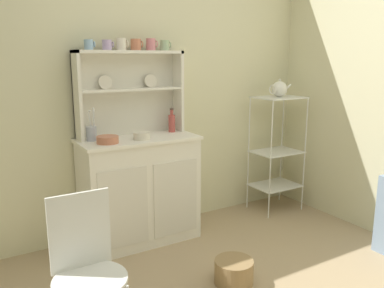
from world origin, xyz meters
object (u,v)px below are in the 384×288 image
at_px(cup_sky_0, 89,45).
at_px(wire_chair, 86,262).
at_px(hutch_shelf_unit, 129,86).
at_px(bakers_rack, 277,144).
at_px(utensil_jar, 92,133).
at_px(bowl_mixing_large, 108,140).
at_px(jam_bottle, 172,123).
at_px(porcelain_teapot, 279,89).
at_px(floor_basket, 234,272).
at_px(hutch_cabinet, 140,189).

bearing_deg(cup_sky_0, wire_chair, -109.67).
xyz_separation_m(hutch_shelf_unit, cup_sky_0, (-0.32, -0.04, 0.32)).
bearing_deg(bakers_rack, cup_sky_0, 174.90).
relative_size(cup_sky_0, utensil_jar, 0.32).
distance_m(bowl_mixing_large, jam_bottle, 0.65).
height_order(bowl_mixing_large, utensil_jar, utensil_jar).
relative_size(hutch_shelf_unit, bakers_rack, 0.78).
height_order(wire_chair, porcelain_teapot, porcelain_teapot).
distance_m(wire_chair, utensil_jar, 1.30).
bearing_deg(wire_chair, porcelain_teapot, 51.23).
height_order(hutch_shelf_unit, floor_basket, hutch_shelf_unit).
bearing_deg(cup_sky_0, jam_bottle, -3.09).
height_order(hutch_cabinet, jam_bottle, jam_bottle).
bearing_deg(porcelain_teapot, hutch_shelf_unit, 172.20).
xyz_separation_m(hutch_cabinet, utensil_jar, (-0.35, 0.08, 0.48)).
xyz_separation_m(bakers_rack, cup_sky_0, (-1.76, 0.16, 0.92)).
bearing_deg(porcelain_teapot, wire_chair, -154.40).
height_order(cup_sky_0, bowl_mixing_large, cup_sky_0).
height_order(hutch_shelf_unit, porcelain_teapot, hutch_shelf_unit).
height_order(hutch_shelf_unit, jam_bottle, hutch_shelf_unit).
xyz_separation_m(floor_basket, bowl_mixing_large, (-0.55, 0.85, 0.82)).
bearing_deg(bowl_mixing_large, utensil_jar, 115.81).
xyz_separation_m(hutch_shelf_unit, floor_basket, (0.28, -1.09, -1.18)).
xyz_separation_m(hutch_cabinet, cup_sky_0, (-0.32, 0.12, 1.14)).
distance_m(hutch_cabinet, hutch_shelf_unit, 0.83).
distance_m(hutch_shelf_unit, cup_sky_0, 0.45).
distance_m(floor_basket, porcelain_teapot, 1.85).
bearing_deg(cup_sky_0, hutch_cabinet, -20.96).
xyz_separation_m(bakers_rack, floor_basket, (-1.17, -0.89, -0.59)).
xyz_separation_m(hutch_cabinet, hutch_shelf_unit, (0.00, 0.16, 0.82)).
height_order(wire_chair, utensil_jar, utensil_jar).
relative_size(bakers_rack, bowl_mixing_large, 6.92).
bearing_deg(bowl_mixing_large, porcelain_teapot, 1.28).
relative_size(hutch_cabinet, hutch_shelf_unit, 1.08).
bearing_deg(wire_chair, floor_basket, 34.56).
distance_m(bakers_rack, porcelain_teapot, 0.53).
xyz_separation_m(hutch_cabinet, jam_bottle, (0.35, 0.09, 0.51)).
relative_size(utensil_jar, porcelain_teapot, 1.05).
height_order(cup_sky_0, utensil_jar, cup_sky_0).
xyz_separation_m(wire_chair, jam_bottle, (1.10, 1.17, 0.44)).
bearing_deg(hutch_cabinet, wire_chair, -124.67).
xyz_separation_m(bowl_mixing_large, utensil_jar, (-0.07, 0.15, 0.03)).
bearing_deg(utensil_jar, jam_bottle, 0.73).
xyz_separation_m(hutch_cabinet, bakers_rack, (1.44, -0.03, 0.22)).
height_order(hutch_cabinet, porcelain_teapot, porcelain_teapot).
bearing_deg(cup_sky_0, floor_basket, -60.37).
relative_size(hutch_shelf_unit, floor_basket, 3.34).
relative_size(hutch_shelf_unit, jam_bottle, 4.35).
xyz_separation_m(floor_basket, cup_sky_0, (-0.60, 1.05, 1.51)).
xyz_separation_m(floor_basket, porcelain_teapot, (1.17, 0.89, 1.12)).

